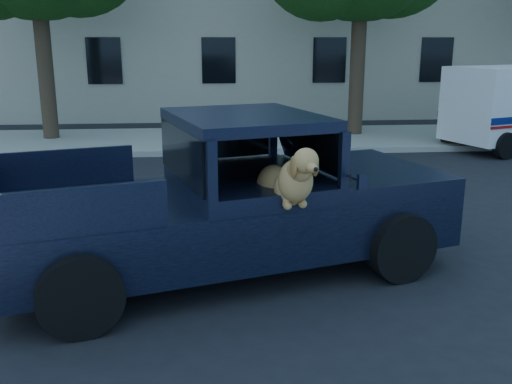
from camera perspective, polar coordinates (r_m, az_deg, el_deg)
ground at (r=7.88m, az=-8.20°, el=-6.75°), size 120.00×120.00×0.00m
far_sidewalk at (r=16.76m, az=-6.67°, el=5.15°), size 60.00×4.00×0.15m
lane_stripes at (r=11.21m, az=2.92°, el=-0.01°), size 21.60×0.14×0.01m
pickup_truck at (r=7.23m, az=-3.65°, el=-2.88°), size 6.02×3.69×2.02m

